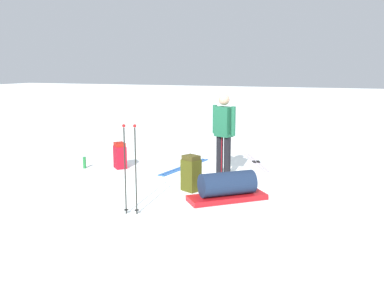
# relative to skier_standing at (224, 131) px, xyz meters

# --- Properties ---
(ground_plane) EXTENTS (80.00, 80.00, 0.00)m
(ground_plane) POSITION_rel_skier_standing_xyz_m (0.58, 0.27, -0.95)
(ground_plane) COLOR white
(skier_standing) EXTENTS (0.53, 0.33, 1.70)m
(skier_standing) POSITION_rel_skier_standing_xyz_m (0.00, 0.00, 0.00)
(skier_standing) COLOR black
(skier_standing) RESTS_ON ground_plane
(ski_pair_near) EXTENTS (1.04, 1.81, 0.05)m
(ski_pair_near) POSITION_rel_skier_standing_xyz_m (-0.35, -1.51, -0.94)
(ski_pair_near) COLOR silver
(ski_pair_near) RESTS_ON ground_plane
(ski_pair_far) EXTENTS (0.50, 1.86, 0.05)m
(ski_pair_far) POSITION_rel_skier_standing_xyz_m (1.06, -0.52, -0.94)
(ski_pair_far) COLOR #2859A4
(ski_pair_far) RESTS_ON ground_plane
(backpack_large_dark) EXTENTS (0.39, 0.39, 0.58)m
(backpack_large_dark) POSITION_rel_skier_standing_xyz_m (2.38, 0.06, -0.67)
(backpack_large_dark) COLOR #A21020
(backpack_large_dark) RESTS_ON ground_plane
(backpack_bright) EXTENTS (0.38, 0.35, 0.66)m
(backpack_bright) POSITION_rel_skier_standing_xyz_m (0.27, 1.13, -0.63)
(backpack_bright) COLOR #424311
(backpack_bright) RESTS_ON ground_plane
(ski_poles_planted_near) EXTENTS (0.16, 0.10, 1.34)m
(ski_poles_planted_near) POSITION_rel_skier_standing_xyz_m (-0.01, 0.01, -0.21)
(ski_poles_planted_near) COLOR maroon
(ski_poles_planted_near) RESTS_ON ground_plane
(ski_poles_planted_far) EXTENTS (0.23, 0.12, 1.39)m
(ski_poles_planted_far) POSITION_rel_skier_standing_xyz_m (0.68, 2.61, -0.18)
(ski_poles_planted_far) COLOR black
(ski_poles_planted_far) RESTS_ON ground_plane
(gear_sled) EXTENTS (1.31, 1.22, 0.49)m
(gear_sled) POSITION_rel_skier_standing_xyz_m (-0.51, 1.43, -0.73)
(gear_sled) COLOR red
(gear_sled) RESTS_ON ground_plane
(thermos_bottle) EXTENTS (0.07, 0.07, 0.26)m
(thermos_bottle) POSITION_rel_skier_standing_xyz_m (3.11, 0.37, -0.82)
(thermos_bottle) COLOR #1F6E32
(thermos_bottle) RESTS_ON ground_plane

